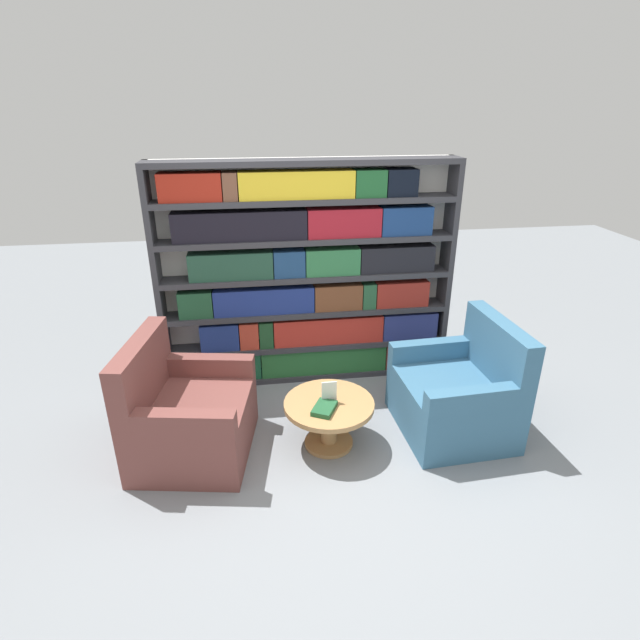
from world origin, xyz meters
TOP-DOWN VIEW (x-y plane):
  - ground_plane at (0.00, 0.00)m, footprint 14.00×14.00m
  - bookshelf at (-0.00, 1.47)m, footprint 2.69×0.30m
  - armchair_left at (-1.05, 0.41)m, footprint 0.97×1.04m
  - armchair_right at (1.10, 0.40)m, footprint 0.87×0.95m
  - coffee_table at (0.03, 0.33)m, footprint 0.70×0.70m
  - table_sign at (0.03, 0.33)m, footprint 0.12×0.06m
  - stray_book at (-0.02, 0.23)m, footprint 0.23×0.26m

SIDE VIEW (x-z plane):
  - ground_plane at x=0.00m, z-range 0.00..0.00m
  - coffee_table at x=0.03m, z-range 0.09..0.48m
  - armchair_left at x=-1.05m, z-range -0.16..0.78m
  - armchair_right at x=1.10m, z-range -0.16..0.78m
  - stray_book at x=-0.02m, z-range 0.39..0.43m
  - table_sign at x=0.03m, z-range 0.38..0.56m
  - bookshelf at x=0.00m, z-range -0.03..2.03m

